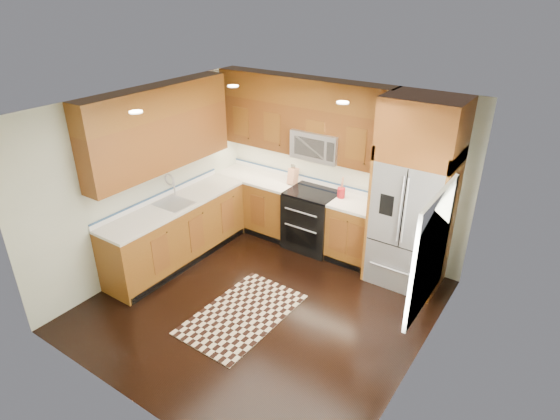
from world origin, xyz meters
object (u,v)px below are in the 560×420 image
Objects in this scene: utensil_crock at (341,191)px; knife_block at (293,176)px; range at (312,220)px; refrigerator at (414,195)px; rug at (242,314)px.

knife_block is at bearing 176.71° from utensil_crock.
range is at bearing -15.94° from knife_block.
utensil_crock is (-1.11, 0.11, -0.25)m from refrigerator.
refrigerator is at bearing -1.40° from range.
range is at bearing -170.31° from utensil_crock.
utensil_crock is at bearing 9.69° from range.
utensil_crock reaches higher than range.
knife_block is (-0.44, 0.13, 0.60)m from range.
refrigerator reaches higher than rug.
refrigerator reaches higher than utensil_crock.
utensil_crock is at bearing -3.29° from knife_block.
rug is 2.31m from utensil_crock.
rug is at bearing -125.84° from refrigerator.
range is 0.73m from utensil_crock.
refrigerator is at bearing -5.82° from utensil_crock.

